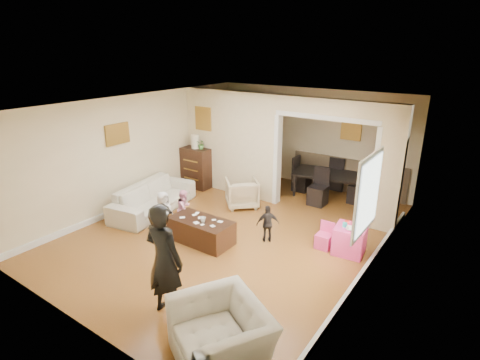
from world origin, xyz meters
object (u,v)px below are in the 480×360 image
Objects in this scene: sofa at (153,198)px; play_table at (350,240)px; child_kneel_a at (164,213)px; table_lamp at (195,142)px; adult_person at (164,260)px; armchair_back at (242,193)px; coffee_table at (201,231)px; armchair_front at (221,336)px; child_toddler at (268,224)px; cyan_cup at (345,225)px; dining_table at (329,185)px; dresser at (197,168)px; coffee_cup at (203,220)px; child_kneel_b at (185,209)px.

play_table is (4.36, 0.74, -0.07)m from sofa.
table_lamp is at bearing 37.33° from child_kneel_a.
play_table is at bearing -89.74° from sofa.
sofa is at bearing -41.40° from adult_person.
sofa is at bearing -0.93° from armchair_back.
armchair_front is at bearing -45.11° from coffee_table.
child_toddler is at bearing -26.03° from table_lamp.
child_toddler reaches higher than armchair_back.
cyan_cup is at bearing 121.70° from armchair_back.
adult_person is at bearing -139.44° from sofa.
dining_table is (2.95, 3.16, -0.02)m from sofa.
sofa is 4.32m from cyan_cup.
adult_person is (3.06, -4.16, 0.31)m from dresser.
coffee_cup is at bearing -151.81° from play_table.
dresser is at bearing -54.97° from adult_person.
coffee_cup is 0.13× the size of child_kneel_b.
child_kneel_a reaches higher than coffee_table.
coffee_cup is (1.96, -0.55, 0.19)m from sofa.
child_kneel_b is at bearing -54.83° from table_lamp.
table_lamp reaches higher than coffee_cup.
cyan_cup is at bearing -57.47° from child_kneel_a.
child_toddler is at bearing 40.10° from coffee_cup.
coffee_table is at bearing -153.68° from play_table.
armchair_front is at bearing -94.46° from cyan_cup.
coffee_cup is at bearing -151.74° from cyan_cup.
child_kneel_a is 1.19× the size of child_toddler.
sofa is at bearing -82.22° from dresser.
play_table is 3.34m from child_kneel_b.
child_kneel_b reaches higher than coffee_cup.
dining_table is 5.56m from adult_person.
dining_table is at bearing 129.21° from armchair_front.
adult_person is at bearing -62.89° from coffee_table.
table_lamp reaches higher than child_kneel_b.
armchair_back is 1.64m from child_kneel_b.
child_kneel_b reaches higher than sofa.
coffee_table is at bearing -133.03° from child_kneel_b.
dining_table reaches higher than cyan_cup.
coffee_cup is at bearing -26.57° from coffee_table.
table_lamp reaches higher than coffee_table.
sofa is at bearing 164.93° from coffee_table.
adult_person is 2.53m from child_kneel_a.
child_toddler reaches higher than coffee_table.
dresser is 3.21m from coffee_cup.
table_lamp is 0.48× the size of child_toddler.
table_lamp is 3.60m from dining_table.
dining_table is at bearing 120.30° from play_table.
dining_table is at bearing -47.85° from child_kneel_b.
armchair_back reaches higher than coffee_table.
adult_person reaches higher than armchair_back.
child_kneel_b is (1.40, -1.99, -0.84)m from table_lamp.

